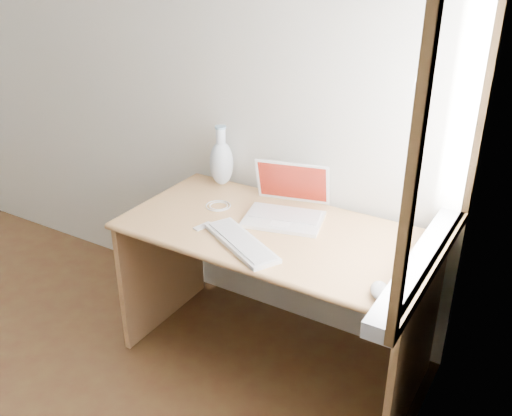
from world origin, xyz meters
The scene contains 11 objects.
back_wall centered at (0.00, 1.75, 1.30)m, with size 3.50×0.04×2.60m, color white.
right_wall centered at (1.75, 0.00, 1.30)m, with size 0.04×3.50×2.60m, color white.
window centered at (1.72, 1.30, 1.28)m, with size 0.11×0.99×1.10m.
desk centered at (1.03, 1.46, 0.51)m, with size 1.35×0.68×0.72m.
laptop centered at (1.02, 1.51, 0.77)m, with size 0.39×0.36×0.23m.
external_keyboard centered at (0.97, 1.19, 0.73)m, with size 0.44×0.32×0.02m.
mouse centered at (1.59, 1.13, 0.74)m, with size 0.07×0.11×0.04m, color white.
ipod centered at (0.91, 1.41, 0.72)m, with size 0.06×0.09×0.01m.
cable_coil centered at (0.68, 1.44, 0.72)m, with size 0.12×0.12×0.01m, color white.
remote centered at (0.75, 1.23, 0.72)m, with size 0.03×0.09×0.01m, color white.
vase centered at (0.55, 1.67, 0.84)m, with size 0.12×0.12×0.31m.
Camera 1 is at (2.09, -0.55, 1.89)m, focal length 40.00 mm.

